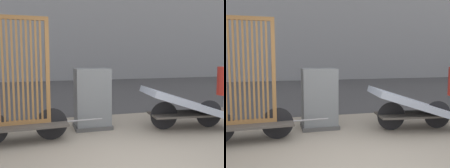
# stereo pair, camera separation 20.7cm
# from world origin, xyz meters

# --- Properties ---
(road_strip) EXTENTS (56.00, 9.87, 0.01)m
(road_strip) POSITION_xyz_m (0.00, 8.42, 0.00)
(road_strip) COLOR #424244
(road_strip) RESTS_ON ground_plane
(bike_cart_with_bedframe) EXTENTS (2.31, 0.74, 2.24)m
(bike_cart_with_bedframe) POSITION_xyz_m (-1.67, 1.79, 0.78)
(bike_cart_with_bedframe) COLOR #4C4742
(bike_cart_with_bedframe) RESTS_ON ground_plane
(bike_cart_with_mattress) EXTENTS (2.45, 1.20, 0.89)m
(bike_cart_with_mattress) POSITION_xyz_m (1.68, 1.79, 0.49)
(bike_cart_with_mattress) COLOR #4C4742
(bike_cart_with_mattress) RESTS_ON ground_plane
(utility_cabinet) EXTENTS (0.78, 0.58, 1.28)m
(utility_cabinet) POSITION_xyz_m (-0.27, 2.37, 0.60)
(utility_cabinet) COLOR #4C4C4C
(utility_cabinet) RESTS_ON ground_plane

